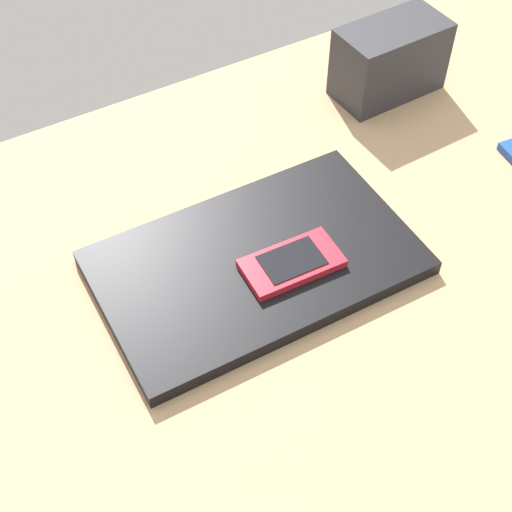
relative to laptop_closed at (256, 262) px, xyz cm
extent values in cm
cube|color=tan|center=(4.17, -4.67, -2.41)|extent=(120.00, 80.00, 3.00)
cube|color=black|center=(0.00, 0.00, 0.00)|extent=(35.53, 21.98, 1.82)
cube|color=red|center=(2.73, -3.08, 1.39)|extent=(11.11, 6.24, 0.97)
cube|color=black|center=(2.73, -3.08, 1.94)|extent=(6.93, 4.78, 0.14)
cube|color=#2D2D33|center=(32.11, 19.14, 4.13)|extent=(15.10, 8.40, 10.09)
camera|label=1|loc=(-26.60, -46.08, 63.45)|focal=51.99mm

